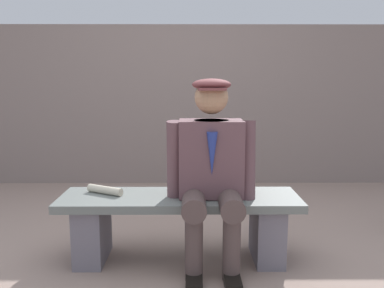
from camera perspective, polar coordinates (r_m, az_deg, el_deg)
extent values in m
plane|color=gray|center=(2.89, -1.70, -15.80)|extent=(30.00, 30.00, 0.00)
cube|color=slate|center=(2.74, -1.75, -7.80)|extent=(1.59, 0.46, 0.05)
cube|color=slate|center=(2.86, 10.46, -11.95)|extent=(0.19, 0.39, 0.39)
cube|color=slate|center=(2.89, -13.79, -11.85)|extent=(0.19, 0.39, 0.39)
cube|color=brown|center=(2.68, 2.66, -1.98)|extent=(0.42, 0.26, 0.50)
cylinder|color=#1E2338|center=(2.64, 2.69, 2.72)|extent=(0.23, 0.23, 0.06)
cone|color=navy|center=(2.53, 2.82, -1.38)|extent=(0.07, 0.07, 0.28)
sphere|color=tan|center=(2.61, 2.75, 6.56)|extent=(0.22, 0.22, 0.22)
ellipsoid|color=brown|center=(2.61, 2.76, 8.34)|extent=(0.25, 0.25, 0.08)
cube|color=brown|center=(2.51, 2.87, 7.70)|extent=(0.17, 0.10, 0.02)
cylinder|color=#503F3D|center=(2.60, 5.33, -8.00)|extent=(0.15, 0.44, 0.15)
cylinder|color=#503F3D|center=(2.54, 5.59, -13.85)|extent=(0.11, 0.11, 0.45)
cube|color=black|center=(2.57, 5.66, -18.51)|extent=(0.10, 0.24, 0.05)
cylinder|color=brown|center=(2.66, 7.83, -2.50)|extent=(0.10, 0.16, 0.55)
cylinder|color=#503F3D|center=(2.59, 0.24, -8.05)|extent=(0.15, 0.44, 0.15)
cylinder|color=#503F3D|center=(2.53, 0.27, -13.93)|extent=(0.11, 0.11, 0.45)
cube|color=black|center=(2.56, 0.28, -18.61)|extent=(0.10, 0.24, 0.05)
cylinder|color=brown|center=(2.64, -2.47, -2.53)|extent=(0.11, 0.16, 0.54)
cylinder|color=beige|center=(2.83, -12.13, -6.32)|extent=(0.26, 0.18, 0.05)
cube|color=gray|center=(4.84, -1.15, 5.46)|extent=(12.00, 0.24, 1.83)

